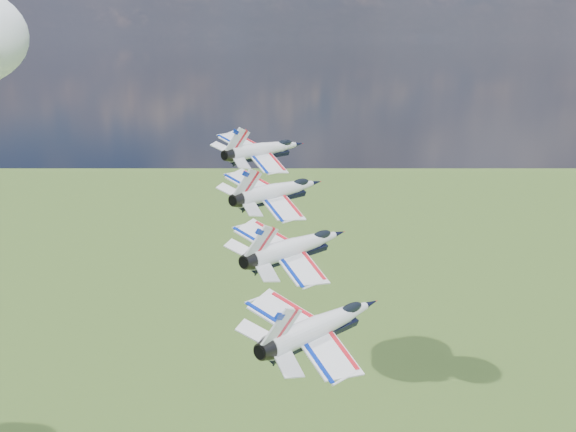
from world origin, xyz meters
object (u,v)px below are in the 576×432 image
Objects in this scene: jet_2 at (298,246)px; jet_0 at (266,149)px; jet_3 at (324,324)px; jet_1 at (280,190)px.

jet_0 is at bearing 141.01° from jet_2.
jet_3 is (27.52, -28.24, -8.44)m from jet_0.
jet_0 is 13.44m from jet_1.
jet_0 is 40.33m from jet_3.
jet_1 is (9.17, -9.41, -2.81)m from jet_0.
jet_1 is 1.00× the size of jet_2.
jet_3 is at bearing -38.99° from jet_0.
jet_3 is (9.17, -9.41, -2.81)m from jet_2.
jet_3 is at bearing -38.99° from jet_2.
jet_2 is 13.44m from jet_3.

